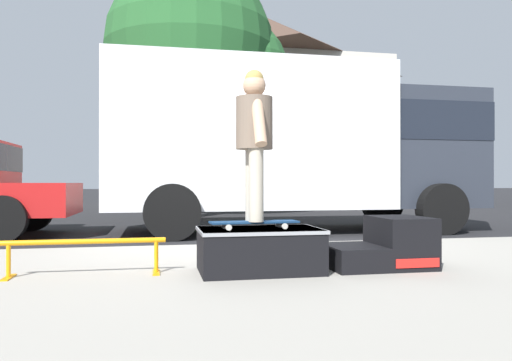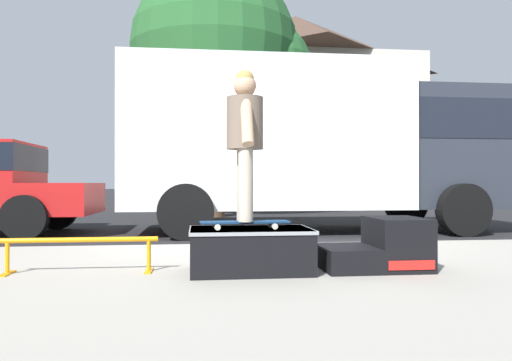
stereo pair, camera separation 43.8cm
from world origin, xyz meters
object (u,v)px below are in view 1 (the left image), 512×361
object	(u,v)px
skate_box	(259,249)
grind_rail	(84,248)
kicker_ramp	(386,246)
skateboard	(254,222)
skater_kid	(254,132)
street_tree_main	(200,55)
box_truck	(296,141)

from	to	relation	value
skate_box	grind_rail	size ratio (longest dim) A/B	0.79
kicker_ramp	skateboard	bearing A→B (deg)	-177.96
kicker_ramp	skater_kid	bearing A→B (deg)	-177.96
skate_box	skater_kid	xyz separation A→B (m)	(-0.05, -0.05, 1.03)
skate_box	street_tree_main	size ratio (longest dim) A/B	0.16
skater_kid	box_truck	size ratio (longest dim) A/B	0.19
box_truck	street_tree_main	bearing A→B (deg)	109.28
skate_box	box_truck	world-z (taller)	box_truck
kicker_ramp	box_truck	world-z (taller)	box_truck
skateboard	street_tree_main	world-z (taller)	street_tree_main
skateboard	skater_kid	size ratio (longest dim) A/B	0.60
grind_rail	skater_kid	distance (m)	1.77
skater_kid	box_truck	bearing A→B (deg)	69.80
skate_box	skateboard	distance (m)	0.25
kicker_ramp	street_tree_main	world-z (taller)	street_tree_main
street_tree_main	grind_rail	bearing A→B (deg)	-101.11
skate_box	grind_rail	bearing A→B (deg)	175.39
street_tree_main	skateboard	bearing A→B (deg)	-91.86
skate_box	kicker_ramp	bearing A→B (deg)	-0.02
skater_kid	kicker_ramp	bearing A→B (deg)	2.04
grind_rail	kicker_ramp	bearing A→B (deg)	-2.56
box_truck	street_tree_main	size ratio (longest dim) A/B	1.03
grind_rail	box_truck	world-z (taller)	box_truck
skate_box	skateboard	xyz separation A→B (m)	(-0.05, -0.05, 0.24)
kicker_ramp	skateboard	xyz separation A→B (m)	(-1.27, -0.05, 0.25)
box_truck	street_tree_main	world-z (taller)	street_tree_main
skater_kid	street_tree_main	bearing A→B (deg)	88.14
grind_rail	street_tree_main	world-z (taller)	street_tree_main
skate_box	grind_rail	xyz separation A→B (m)	(-1.50, 0.12, 0.02)
skate_box	street_tree_main	bearing A→B (deg)	88.47
grind_rail	skater_kid	xyz separation A→B (m)	(1.44, -0.17, 1.00)
box_truck	skateboard	bearing A→B (deg)	-110.20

